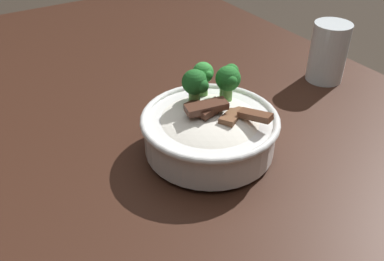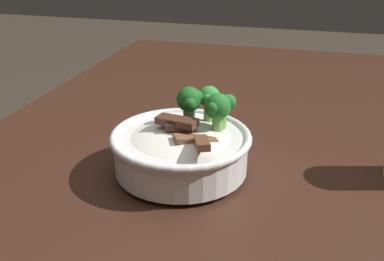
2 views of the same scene
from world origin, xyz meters
TOP-DOWN VIEW (x-y plane):
  - dining_table at (0.00, 0.00)m, footprint 1.59×0.93m
  - rice_bowl at (0.10, -0.03)m, footprint 0.23×0.23m
  - drinking_glass at (0.02, 0.33)m, footprint 0.08×0.08m

SIDE VIEW (x-z plane):
  - dining_table at x=0.00m, z-range 0.28..1.05m
  - rice_bowl at x=0.10m, z-range 0.76..0.89m
  - drinking_glass at x=0.02m, z-range 0.76..0.89m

